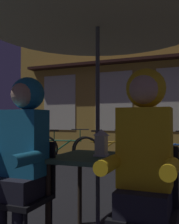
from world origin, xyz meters
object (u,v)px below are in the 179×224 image
bicycle_nearest (65,149)px  bicycle_second (107,151)px  lantern (101,142)px  chair_left (26,190)px  cafe_table (98,167)px  chair_right (146,204)px  bicycle_third (167,154)px  person_right_hooded (144,151)px  person_left_hooded (22,146)px  patio_umbrella (98,6)px

bicycle_nearest → bicycle_second: (1.10, 0.00, 0.00)m
lantern → chair_left: (-0.52, -0.36, -0.37)m
cafe_table → chair_right: 0.62m
bicycle_second → bicycle_nearest: bearing=-179.8°
bicycle_nearest → cafe_table: bearing=-58.7°
chair_right → bicycle_third: (-0.25, 3.89, -0.14)m
bicycle_second → bicycle_third: 1.35m
person_right_hooded → bicycle_nearest: (-2.69, 4.07, -0.50)m
bicycle_third → person_right_hooded: bearing=-86.4°
bicycle_third → lantern: bearing=-93.1°
person_left_hooded → bicycle_second: 4.15m
person_left_hooded → bicycle_nearest: (-1.73, 4.07, -0.50)m
chair_left → bicycle_third: size_ratio=0.52×
lantern → bicycle_nearest: lantern is taller
chair_left → person_left_hooded: (-0.00, -0.06, 0.36)m
person_right_hooded → bicycle_second: bearing=111.3°
cafe_table → chair_right: size_ratio=0.85×
bicycle_nearest → bicycle_third: 2.45m
patio_umbrella → bicycle_third: 3.92m
person_right_hooded → bicycle_nearest: bearing=123.5°
chair_left → lantern: bearing=35.0°
lantern → chair_right: lantern is taller
lantern → bicycle_third: lantern is taller
bicycle_nearest → bicycle_second: 1.10m
chair_right → bicycle_nearest: chair_right is taller
chair_left → person_left_hooded: 0.36m
bicycle_nearest → patio_umbrella: bearing=-58.7°
person_left_hooded → chair_right: bearing=3.4°
lantern → bicycle_second: bearing=107.4°
chair_left → bicycle_second: chair_left is taller
chair_left → person_right_hooded: (0.96, -0.06, 0.36)m
person_right_hooded → bicycle_second: 4.40m
patio_umbrella → person_left_hooded: bearing=-138.4°
lantern → person_left_hooded: (-0.52, -0.42, -0.01)m
patio_umbrella → bicycle_second: 4.18m
chair_right → chair_left: bearing=180.0°
cafe_table → bicycle_nearest: (-2.21, 3.65, -0.29)m
bicycle_third → bicycle_nearest: bearing=177.2°
patio_umbrella → person_right_hooded: patio_umbrella is taller
person_left_hooded → bicycle_second: size_ratio=0.83×
cafe_table → person_left_hooded: size_ratio=0.53×
chair_left → bicycle_third: 3.96m
lantern → chair_left: bearing=-145.0°
patio_umbrella → lantern: size_ratio=10.00×
person_right_hooded → bicycle_third: (-0.25, 3.95, -0.50)m
lantern → chair_right: bearing=-39.1°
patio_umbrella → bicycle_nearest: bearing=121.3°
lantern → bicycle_second: lantern is taller
bicycle_nearest → chair_right: bearing=-56.1°
chair_right → bicycle_third: size_ratio=0.52×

